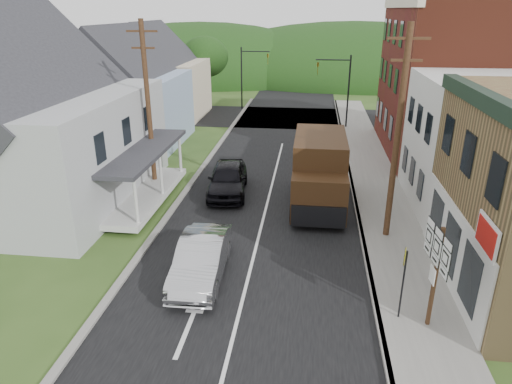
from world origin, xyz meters
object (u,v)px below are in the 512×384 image
(delivery_van, at_px, (319,172))
(route_sign_cluster, at_px, (436,263))
(dark_sedan, at_px, (228,179))
(silver_sedan, at_px, (201,259))
(warning_sign, at_px, (404,273))

(delivery_van, xyz_separation_m, route_sign_cluster, (3.39, -9.43, 0.56))
(delivery_van, bearing_deg, dark_sedan, 168.25)
(silver_sedan, distance_m, route_sign_cluster, 8.13)
(warning_sign, bearing_deg, route_sign_cluster, -3.73)
(dark_sedan, distance_m, warning_sign, 12.66)
(dark_sedan, bearing_deg, route_sign_cluster, -57.14)
(dark_sedan, xyz_separation_m, route_sign_cluster, (8.28, -10.46, 1.51))
(dark_sedan, distance_m, delivery_van, 5.08)
(route_sign_cluster, bearing_deg, silver_sedan, 159.34)
(silver_sedan, distance_m, dark_sedan, 8.48)
(dark_sedan, xyz_separation_m, warning_sign, (7.45, -10.19, 0.95))
(silver_sedan, bearing_deg, dark_sedan, 91.94)
(silver_sedan, bearing_deg, route_sign_cluster, -16.35)
(delivery_van, height_order, route_sign_cluster, route_sign_cluster)
(delivery_van, xyz_separation_m, warning_sign, (2.57, -9.16, 0.00))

